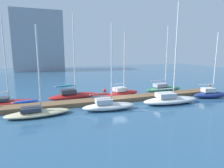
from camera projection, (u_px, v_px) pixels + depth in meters
The scene contains 13 objects.
ground_plane at pixel (117, 101), 24.83m from camera, with size 120.00×120.00×0.00m, color #2D567A.
dock_pier at pixel (117, 99), 24.79m from camera, with size 30.64×2.01×0.54m, color brown.
dock_piling_far_end at pixel (209, 89), 28.92m from camera, with size 0.28×0.28×1.58m, color brown.
sailboat_0 at pixel (5, 102), 23.00m from camera, with size 7.07×2.32×10.68m.
sailboat_1 at pixel (37, 112), 19.04m from camera, with size 6.42×2.30×9.06m.
sailboat_2 at pixel (72, 95), 25.76m from camera, with size 6.86×2.80×11.30m.
sailboat_3 at pixel (108, 105), 21.10m from camera, with size 6.15×2.39×9.48m.
sailboat_4 at pixel (122, 92), 27.53m from camera, with size 5.74×2.97×9.26m.
sailboat_5 at pixel (170, 99), 23.58m from camera, with size 7.51×2.68×12.23m.
sailboat_6 at pixel (163, 88), 30.66m from camera, with size 6.56×1.92×10.44m.
sailboat_7 at pixel (211, 94), 26.65m from camera, with size 5.39×2.50×9.03m.
mooring_buoy_red at pixel (104, 90), 30.53m from camera, with size 0.54×0.54×0.54m, color red.
harbor_building_distant at pixel (39, 42), 63.67m from camera, with size 15.49×10.39×19.41m, color #9399A3.
Camera 1 is at (-8.85, -22.39, 6.56)m, focal length 30.14 mm.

